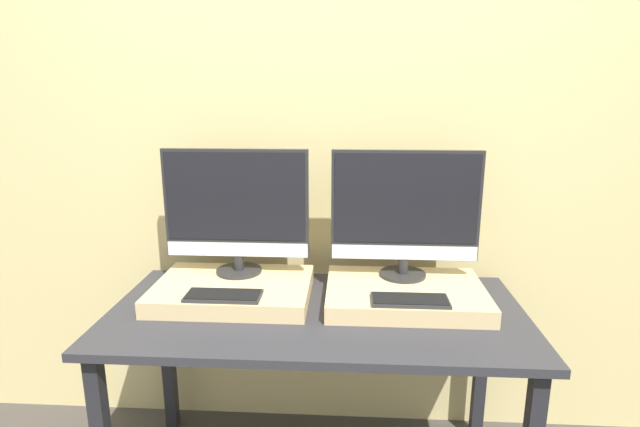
% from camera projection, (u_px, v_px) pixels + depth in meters
% --- Properties ---
extents(wall_back, '(8.00, 0.04, 2.60)m').
position_uv_depth(wall_back, '(323.00, 146.00, 2.12)').
color(wall_back, '#DBC684').
rests_on(wall_back, ground_plane).
extents(workbench, '(1.52, 0.73, 0.75)m').
position_uv_depth(workbench, '(317.00, 330.00, 1.85)').
color(workbench, '#2D2D33').
rests_on(workbench, ground_plane).
extents(wooden_riser_left, '(0.59, 0.42, 0.06)m').
position_uv_depth(wooden_riser_left, '(233.00, 290.00, 1.93)').
color(wooden_riser_left, '#D6B77F').
rests_on(wooden_riser_left, workbench).
extents(monitor_left, '(0.57, 0.18, 0.50)m').
position_uv_depth(monitor_left, '(236.00, 208.00, 1.96)').
color(monitor_left, '#282828').
rests_on(monitor_left, wooden_riser_left).
extents(keyboard_left, '(0.27, 0.11, 0.01)m').
position_uv_depth(keyboard_left, '(223.00, 296.00, 1.78)').
color(keyboard_left, '#2D2D2D').
rests_on(keyboard_left, wooden_riser_left).
extents(wooden_riser_right, '(0.59, 0.42, 0.06)m').
position_uv_depth(wooden_riser_right, '(405.00, 294.00, 1.89)').
color(wooden_riser_right, '#D6B77F').
rests_on(wooden_riser_right, workbench).
extents(monitor_right, '(0.57, 0.18, 0.50)m').
position_uv_depth(monitor_right, '(405.00, 211.00, 1.92)').
color(monitor_right, '#282828').
rests_on(monitor_right, wooden_riser_right).
extents(keyboard_right, '(0.27, 0.11, 0.01)m').
position_uv_depth(keyboard_right, '(410.00, 300.00, 1.74)').
color(keyboard_right, '#2D2D2D').
rests_on(keyboard_right, wooden_riser_right).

